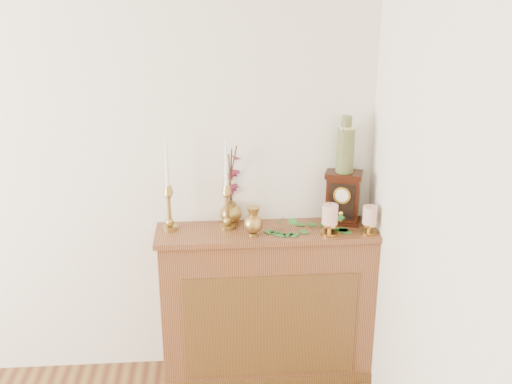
{
  "coord_description": "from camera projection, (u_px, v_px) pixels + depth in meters",
  "views": [
    {
      "loc": [
        1.1,
        -0.93,
        2.24
      ],
      "look_at": [
        1.33,
        2.05,
        1.17
      ],
      "focal_mm": 42.0,
      "sensor_mm": 36.0,
      "label": 1
    }
  ],
  "objects": [
    {
      "name": "pillar_candle_left",
      "position": [
        330.0,
        218.0,
        3.21
      ],
      "size": [
        0.1,
        0.1,
        0.18
      ],
      "rotation": [
        0.0,
        0.0,
        -0.13
      ],
      "color": "#BE9142",
      "rests_on": "console_shelf"
    },
    {
      "name": "candlestick_center",
      "position": [
        227.0,
        200.0,
        3.27
      ],
      "size": [
        0.09,
        0.09,
        0.52
      ],
      "rotation": [
        0.0,
        0.0,
        -0.28
      ],
      "color": "olive",
      "rests_on": "console_shelf"
    },
    {
      "name": "ginger_jar",
      "position": [
        232.0,
        186.0,
        3.36
      ],
      "size": [
        0.19,
        0.2,
        0.46
      ],
      "rotation": [
        0.0,
        0.0,
        0.15
      ],
      "color": "olive",
      "rests_on": "console_shelf"
    },
    {
      "name": "console_shelf",
      "position": [
        267.0,
        308.0,
        3.47
      ],
      "size": [
        1.24,
        0.34,
        0.93
      ],
      "color": "brown",
      "rests_on": "ground"
    },
    {
      "name": "mantel_clock",
      "position": [
        343.0,
        198.0,
        3.36
      ],
      "size": [
        0.23,
        0.19,
        0.3
      ],
      "rotation": [
        0.0,
        0.0,
        -0.31
      ],
      "color": "black",
      "rests_on": "console_shelf"
    },
    {
      "name": "candlestick_left",
      "position": [
        169.0,
        200.0,
        3.25
      ],
      "size": [
        0.09,
        0.09,
        0.52
      ],
      "rotation": [
        0.0,
        0.0,
        -0.38
      ],
      "color": "olive",
      "rests_on": "console_shelf"
    },
    {
      "name": "ivy_garland",
      "position": [
        300.0,
        227.0,
        3.3
      ],
      "size": [
        0.4,
        0.22,
        0.08
      ],
      "rotation": [
        0.0,
        0.0,
        0.11
      ],
      "color": "#276125",
      "rests_on": "console_shelf"
    },
    {
      "name": "pillar_candle_right",
      "position": [
        370.0,
        219.0,
        3.22
      ],
      "size": [
        0.09,
        0.09,
        0.17
      ],
      "rotation": [
        0.0,
        0.0,
        -0.1
      ],
      "color": "#BE9142",
      "rests_on": "console_shelf"
    },
    {
      "name": "ceramic_vase",
      "position": [
        345.0,
        147.0,
        3.26
      ],
      "size": [
        0.1,
        0.1,
        0.31
      ],
      "rotation": [
        0.0,
        0.0,
        -0.31
      ],
      "color": "#1B372A",
      "rests_on": "mantel_clock"
    },
    {
      "name": "bud_vase",
      "position": [
        253.0,
        222.0,
        3.2
      ],
      "size": [
        0.1,
        0.1,
        0.17
      ],
      "rotation": [
        0.0,
        0.0,
        0.4
      ],
      "color": "olive",
      "rests_on": "console_shelf"
    }
  ]
}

